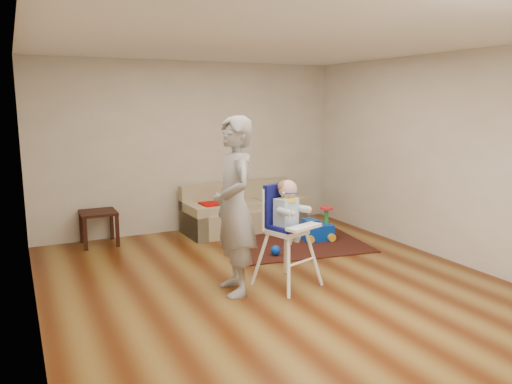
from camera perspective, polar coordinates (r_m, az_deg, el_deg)
name	(u,v)px	position (r m, az deg, el deg)	size (l,w,h in m)	color
ground	(271,282)	(5.93, 1.73, -10.19)	(5.50, 5.50, 0.00)	#4A1F09
room_envelope	(251,118)	(6.02, -0.53, 8.41)	(5.04, 5.52, 2.72)	#BCB6A6
sofa	(244,207)	(8.11, -1.37, -1.77)	(1.99, 0.89, 0.75)	gray
side_table	(99,228)	(7.66, -17.51, -3.95)	(0.50, 0.50, 0.50)	black
area_rug	(295,244)	(7.41, 4.45, -5.92)	(1.99, 1.49, 0.02)	black
ride_on_toy	(317,224)	(7.56, 6.99, -3.61)	(0.46, 0.33, 0.50)	#083AC8
toy_ball	(276,250)	(6.81, 2.25, -6.68)	(0.14, 0.14, 0.14)	#083AC8
high_chair	(287,235)	(5.65, 3.58, -4.93)	(0.72, 0.72, 1.23)	white
adult	(234,206)	(5.35, -2.49, -1.67)	(0.70, 0.46, 1.93)	#99999C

